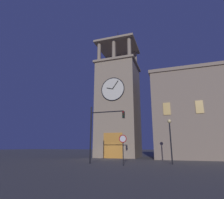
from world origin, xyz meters
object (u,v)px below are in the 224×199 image
at_px(street_lamp, 170,132).
at_px(no_horn_sign, 123,141).
at_px(traffic_signal_near, 101,125).
at_px(clocktower, 118,106).

xyz_separation_m(street_lamp, no_horn_sign, (4.48, 2.99, -1.03)).
height_order(traffic_signal_near, no_horn_sign, traffic_signal_near).
relative_size(clocktower, no_horn_sign, 8.45).
relative_size(clocktower, traffic_signal_near, 3.94).
xyz_separation_m(traffic_signal_near, street_lamp, (-7.30, -1.81, -0.75)).
bearing_deg(clocktower, traffic_signal_near, 97.80).
bearing_deg(street_lamp, clocktower, -51.34).
bearing_deg(no_horn_sign, traffic_signal_near, -22.70).
distance_m(clocktower, street_lamp, 15.72).
xyz_separation_m(clocktower, no_horn_sign, (-4.63, 14.37, -6.89)).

